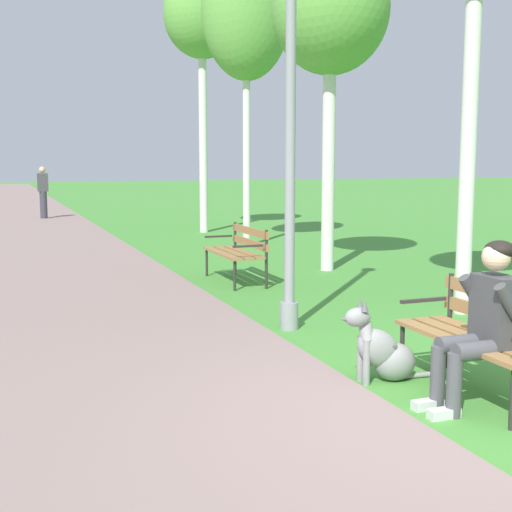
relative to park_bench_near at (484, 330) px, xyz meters
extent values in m
plane|color=#478E38|center=(-0.47, -0.43, -0.51)|extent=(120.00, 120.00, 0.00)
cube|color=gray|center=(-2.98, 23.57, -0.49)|extent=(4.27, 60.00, 0.04)
cube|color=olive|center=(-0.27, 0.00, -0.06)|extent=(0.14, 1.50, 0.04)
cube|color=olive|center=(-0.10, 0.00, -0.06)|extent=(0.14, 1.50, 0.04)
cube|color=olive|center=(0.08, 0.00, -0.06)|extent=(0.14, 1.50, 0.04)
cube|color=olive|center=(0.18, 0.00, 0.08)|extent=(0.04, 1.50, 0.11)
cube|color=olive|center=(0.18, 0.00, 0.26)|extent=(0.04, 1.50, 0.11)
cylinder|color=#2D2B28|center=(-0.30, 0.69, -0.29)|extent=(0.04, 0.04, 0.45)
cylinder|color=#2D2B28|center=(0.18, 0.69, -0.09)|extent=(0.04, 0.04, 0.85)
cube|color=#2D2B28|center=(-0.10, 0.69, 0.12)|extent=(0.45, 0.04, 0.03)
cube|color=olive|center=(-0.37, 5.56, -0.06)|extent=(0.14, 1.50, 0.04)
cube|color=olive|center=(-0.20, 5.56, -0.06)|extent=(0.14, 1.50, 0.04)
cube|color=olive|center=(-0.02, 5.56, -0.06)|extent=(0.14, 1.50, 0.04)
cube|color=olive|center=(0.08, 5.56, 0.08)|extent=(0.04, 1.50, 0.11)
cube|color=olive|center=(0.08, 5.56, 0.26)|extent=(0.04, 1.50, 0.11)
cylinder|color=#2D2B28|center=(-0.40, 6.25, -0.29)|extent=(0.04, 0.04, 0.45)
cylinder|color=#2D2B28|center=(0.08, 6.25, -0.09)|extent=(0.04, 0.04, 0.85)
cube|color=#2D2B28|center=(-0.20, 6.25, 0.12)|extent=(0.45, 0.04, 0.03)
cylinder|color=#2D2B28|center=(-0.40, 4.87, -0.29)|extent=(0.04, 0.04, 0.45)
cylinder|color=#2D2B28|center=(0.08, 4.87, -0.09)|extent=(0.04, 0.04, 0.85)
cube|color=#2D2B28|center=(-0.20, 4.87, 0.12)|extent=(0.45, 0.04, 0.03)
cylinder|color=#4C4C51|center=(-0.31, -0.14, -0.04)|extent=(0.42, 0.14, 0.14)
cylinder|color=#4C4C51|center=(-0.52, -0.14, -0.28)|extent=(0.11, 0.11, 0.47)
cube|color=silver|center=(-0.60, -0.14, -0.48)|extent=(0.24, 0.09, 0.07)
cylinder|color=#4C4C51|center=(-0.31, -0.34, -0.04)|extent=(0.42, 0.14, 0.14)
cylinder|color=#4C4C51|center=(-0.52, -0.34, -0.28)|extent=(0.11, 0.11, 0.47)
cube|color=silver|center=(-0.60, -0.34, -0.48)|extent=(0.24, 0.09, 0.07)
cube|color=#3F3F42|center=(-0.10, -0.24, 0.22)|extent=(0.22, 0.36, 0.52)
cylinder|color=#3F3F42|center=(-0.16, -0.04, 0.32)|extent=(0.25, 0.09, 0.30)
cylinder|color=#3F3F42|center=(-0.16, -0.44, 0.32)|extent=(0.25, 0.09, 0.30)
sphere|color=beige|center=(-0.12, -0.24, 0.62)|extent=(0.21, 0.21, 0.21)
ellipsoid|color=black|center=(-0.09, -0.24, 0.67)|extent=(0.22, 0.23, 0.14)
ellipsoid|color=gray|center=(-0.46, 0.54, -0.35)|extent=(0.38, 0.31, 0.32)
ellipsoid|color=gray|center=(-0.61, 0.56, -0.23)|extent=(0.52, 0.27, 0.48)
ellipsoid|color=#595959|center=(-0.56, 0.55, -0.19)|extent=(0.37, 0.22, 0.27)
cylinder|color=gray|center=(-0.74, 0.63, -0.32)|extent=(0.06, 0.06, 0.38)
cylinder|color=gray|center=(-0.75, 0.51, -0.32)|extent=(0.06, 0.06, 0.38)
cylinder|color=gray|center=(-0.72, 0.57, -0.08)|extent=(0.12, 0.18, 0.19)
ellipsoid|color=gray|center=(-0.80, 0.57, 0.05)|extent=(0.23, 0.16, 0.16)
cone|color=#595959|center=(-0.90, 0.58, 0.04)|extent=(0.11, 0.10, 0.09)
cone|color=#595959|center=(-0.76, 0.62, 0.15)|extent=(0.06, 0.06, 0.09)
cone|color=#595959|center=(-0.77, 0.53, 0.15)|extent=(0.06, 0.06, 0.09)
cylinder|color=gray|center=(-0.27, 0.52, -0.49)|extent=(0.28, 0.07, 0.04)
cylinder|color=gray|center=(-0.57, 2.51, -0.36)|extent=(0.20, 0.20, 0.30)
cylinder|color=gray|center=(-0.57, 2.51, 1.69)|extent=(0.11, 0.11, 4.40)
cylinder|color=silver|center=(1.70, 2.53, 1.63)|extent=(0.19, 0.19, 4.28)
cylinder|color=silver|center=(1.67, 6.12, 1.29)|extent=(0.21, 0.21, 3.61)
ellipsoid|color=#66A847|center=(1.67, 6.12, 3.72)|extent=(1.87, 1.98, 2.07)
cylinder|color=silver|center=(1.54, 9.74, 1.51)|extent=(0.16, 0.16, 4.05)
ellipsoid|color=#66A847|center=(1.54, 9.74, 4.41)|extent=(1.89, 1.71, 2.88)
cylinder|color=silver|center=(1.53, 12.96, 1.88)|extent=(0.21, 0.21, 4.78)
ellipsoid|color=#66A847|center=(1.53, 12.96, 4.92)|extent=(1.91, 1.81, 2.17)
cylinder|color=#383842|center=(-2.06, 18.48, -0.07)|extent=(0.22, 0.22, 0.88)
cube|color=#3F3F42|center=(-2.06, 18.48, 0.65)|extent=(0.32, 0.20, 0.56)
sphere|color=tan|center=(-2.06, 18.48, 1.04)|extent=(0.20, 0.20, 0.20)
camera|label=1|loc=(-3.55, -4.37, 1.31)|focal=49.23mm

